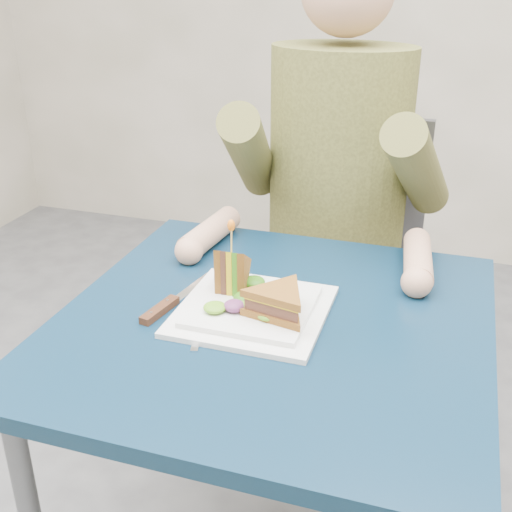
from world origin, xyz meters
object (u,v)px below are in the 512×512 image
(table, at_px, (273,356))
(sandwich_upright, at_px, (232,272))
(sandwich_flat, at_px, (279,302))
(knife, at_px, (166,306))
(chair, at_px, (339,263))
(fork, at_px, (200,324))
(diner, at_px, (338,141))
(plate, at_px, (253,309))

(table, bearing_deg, sandwich_upright, 152.41)
(sandwich_upright, bearing_deg, table, -27.59)
(sandwich_flat, distance_m, knife, 0.21)
(chair, distance_m, sandwich_upright, 0.66)
(fork, distance_m, knife, 0.09)
(sandwich_upright, height_order, fork, sandwich_upright)
(sandwich_flat, relative_size, knife, 0.71)
(diner, xyz_separation_m, knife, (-0.19, -0.57, -0.18))
(fork, bearing_deg, knife, 156.48)
(diner, distance_m, fork, 0.64)
(table, relative_size, chair, 0.81)
(fork, relative_size, knife, 0.80)
(chair, distance_m, fork, 0.75)
(table, relative_size, fork, 4.24)
(diner, bearing_deg, plate, -94.20)
(diner, relative_size, plate, 2.87)
(chair, bearing_deg, knife, -105.96)
(table, relative_size, sandwich_upright, 6.01)
(table, bearing_deg, sandwich_flat, -52.97)
(sandwich_flat, xyz_separation_m, sandwich_upright, (-0.11, 0.07, 0.01))
(chair, xyz_separation_m, fork, (-0.11, -0.72, 0.19))
(fork, xyz_separation_m, knife, (-0.08, 0.04, 0.00))
(chair, xyz_separation_m, diner, (-0.00, -0.11, 0.37))
(diner, distance_m, plate, 0.57)
(plate, relative_size, sandwich_upright, 2.08)
(chair, bearing_deg, diner, -90.00)
(chair, height_order, sandwich_upright, chair)
(chair, bearing_deg, fork, -99.04)
(sandwich_upright, xyz_separation_m, knife, (-0.10, -0.08, -0.05))
(table, xyz_separation_m, fork, (-0.11, -0.06, 0.08))
(fork, bearing_deg, plate, 41.86)
(plate, distance_m, knife, 0.16)
(plate, xyz_separation_m, sandwich_upright, (-0.05, 0.04, 0.05))
(plate, relative_size, knife, 1.18)
(plate, height_order, sandwich_flat, sandwich_flat)
(diner, height_order, fork, diner)
(knife, bearing_deg, diner, 71.09)
(plate, height_order, sandwich_upright, sandwich_upright)
(plate, bearing_deg, chair, 86.53)
(table, xyz_separation_m, chair, (0.00, 0.65, -0.11))
(knife, bearing_deg, fork, -23.52)
(diner, bearing_deg, fork, -100.69)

